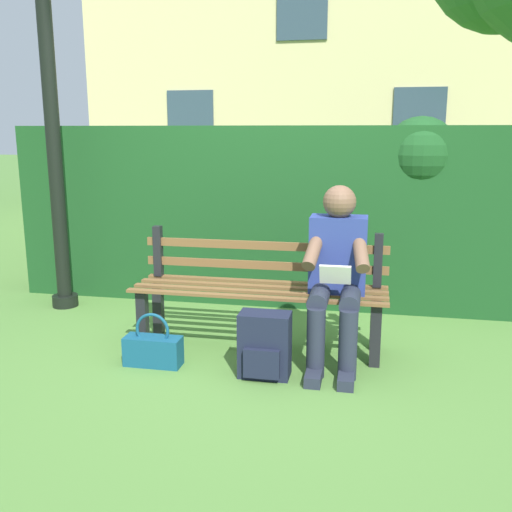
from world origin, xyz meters
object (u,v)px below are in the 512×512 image
(person_seated, at_px, (337,271))
(lamp_post, at_px, (48,65))
(handbag, at_px, (153,349))
(backpack, at_px, (265,346))
(park_bench, at_px, (260,290))

(person_seated, xyz_separation_m, lamp_post, (2.43, -0.76, 1.43))
(handbag, bearing_deg, backpack, 178.14)
(backpack, height_order, handbag, backpack)
(person_seated, bearing_deg, handbag, 15.64)
(park_bench, relative_size, lamp_post, 0.52)
(park_bench, height_order, handbag, park_bench)
(park_bench, distance_m, backpack, 0.57)
(handbag, distance_m, lamp_post, 2.56)
(handbag, bearing_deg, lamp_post, -40.96)
(park_bench, bearing_deg, person_seated, 163.75)
(person_seated, height_order, handbag, person_seated)
(handbag, xyz_separation_m, lamp_post, (1.26, -1.09, 1.94))
(person_seated, bearing_deg, backpack, 40.36)
(backpack, relative_size, lamp_post, 0.12)
(person_seated, bearing_deg, lamp_post, -17.39)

